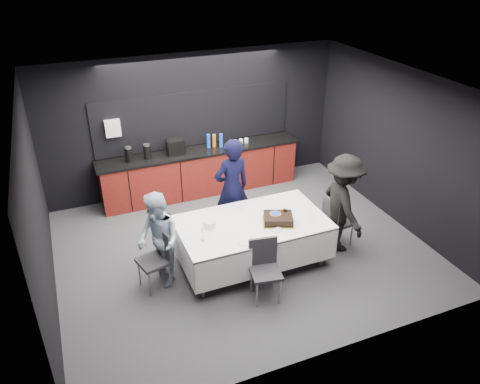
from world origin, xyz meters
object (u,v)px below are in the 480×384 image
(plate_stack, at_px, (209,224))
(person_right, at_px, (343,204))
(person_center, at_px, (232,188))
(chair_left, at_px, (158,255))
(party_table, at_px, (252,229))
(champagne_flute, at_px, (203,232))
(cake_assembly, at_px, (278,219))
(chair_right, at_px, (335,218))
(chair_near, at_px, (264,265))
(person_left, at_px, (158,240))

(plate_stack, distance_m, person_right, 2.22)
(person_center, bearing_deg, person_right, 135.78)
(person_center, bearing_deg, chair_left, 21.61)
(chair_left, relative_size, person_right, 0.54)
(party_table, distance_m, person_right, 1.56)
(champagne_flute, xyz_separation_m, person_center, (0.90, 1.13, -0.04))
(cake_assembly, height_order, plate_stack, cake_assembly)
(chair_right, bearing_deg, cake_assembly, -176.23)
(chair_near, bearing_deg, party_table, 79.61)
(chair_near, xyz_separation_m, person_left, (-1.32, 0.87, 0.22))
(chair_left, height_order, person_right, person_right)
(chair_right, bearing_deg, champagne_flute, -177.17)
(champagne_flute, height_order, person_right, person_right)
(cake_assembly, relative_size, chair_left, 0.63)
(party_table, distance_m, chair_right, 1.49)
(party_table, distance_m, cake_assembly, 0.45)
(chair_right, bearing_deg, person_right, -59.07)
(party_table, relative_size, plate_stack, 11.95)
(chair_left, distance_m, person_right, 3.07)
(plate_stack, height_order, chair_left, chair_left)
(champagne_flute, bearing_deg, plate_stack, 56.81)
(party_table, relative_size, champagne_flute, 10.36)
(cake_assembly, xyz_separation_m, person_left, (-1.83, 0.25, -0.09))
(champagne_flute, relative_size, person_center, 0.12)
(party_table, xyz_separation_m, person_left, (-1.46, 0.09, 0.11))
(plate_stack, bearing_deg, cake_assembly, -15.08)
(person_center, bearing_deg, chair_near, 76.15)
(party_table, xyz_separation_m, chair_right, (1.48, -0.09, -0.11))
(chair_near, bearing_deg, cake_assembly, 50.32)
(chair_left, bearing_deg, champagne_flute, -21.07)
(chair_right, bearing_deg, plate_stack, 174.56)
(chair_near, bearing_deg, champagne_flute, 141.90)
(person_left, bearing_deg, plate_stack, 78.99)
(party_table, xyz_separation_m, plate_stack, (-0.66, 0.12, 0.19))
(party_table, relative_size, chair_left, 2.51)
(champagne_flute, height_order, person_left, person_left)
(person_right, bearing_deg, person_center, 59.25)
(chair_left, distance_m, chair_right, 3.00)
(cake_assembly, bearing_deg, person_left, 172.21)
(party_table, xyz_separation_m, chair_left, (-1.51, 0.04, -0.11))
(cake_assembly, bearing_deg, champagne_flute, -178.01)
(chair_near, bearing_deg, person_left, 146.76)
(plate_stack, xyz_separation_m, chair_near, (0.52, -0.89, -0.30))
(chair_left, height_order, chair_right, same)
(cake_assembly, distance_m, champagne_flute, 1.25)
(plate_stack, xyz_separation_m, person_left, (-0.80, -0.03, -0.08))
(person_right, bearing_deg, champagne_flute, 95.94)
(cake_assembly, height_order, person_center, person_center)
(chair_right, bearing_deg, person_center, 145.33)
(cake_assembly, bearing_deg, chair_right, 3.77)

